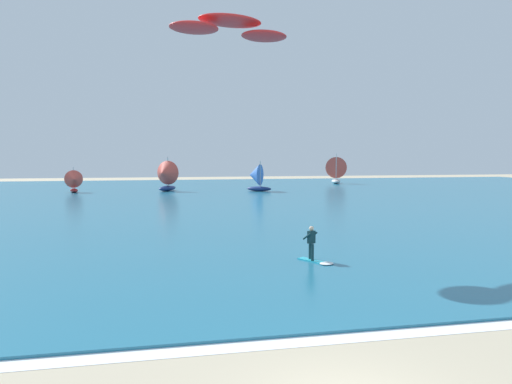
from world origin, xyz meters
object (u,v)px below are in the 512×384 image
kite (230,28)px  sailboat_far_left (74,181)px  sailboat_center_horizon (165,176)px  sailboat_anchored_offshore (336,170)px  kitesurfer (314,249)px  sailboat_mid_left (256,177)px

kite → sailboat_far_left: kite is taller
kite → sailboat_far_left: 46.38m
sailboat_center_horizon → sailboat_anchored_offshore: (31.83, 14.17, 0.28)m
sailboat_center_horizon → sailboat_anchored_offshore: bearing=24.0°
kitesurfer → sailboat_far_left: (-19.27, 47.36, 1.01)m
kite → sailboat_anchored_offshore: (28.35, 56.51, -9.51)m
kite → sailboat_mid_left: bearing=76.7°
kitesurfer → sailboat_mid_left: sailboat_mid_left is taller
sailboat_center_horizon → sailboat_mid_left: size_ratio=1.13×
sailboat_anchored_offshore → sailboat_far_left: bearing=-162.2°
kite → kitesurfer: bearing=-57.6°
kite → sailboat_anchored_offshore: 63.93m
sailboat_far_left → sailboat_mid_left: 25.59m
sailboat_mid_left → kite: bearing=-103.3°
sailboat_center_horizon → sailboat_mid_left: sailboat_center_horizon is taller
kitesurfer → sailboat_center_horizon: sailboat_center_horizon is taller
sailboat_center_horizon → sailboat_far_left: (-12.54, -0.10, -0.67)m
sailboat_anchored_offshore → sailboat_mid_left: bearing=-138.8°
kitesurfer → sailboat_center_horizon: (-6.73, 47.46, 1.68)m
kitesurfer → sailboat_mid_left: size_ratio=0.45×
sailboat_anchored_offshore → sailboat_mid_left: size_ratio=1.27×
kite → sailboat_center_horizon: bearing=94.7°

